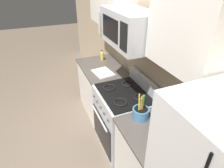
{
  "coord_description": "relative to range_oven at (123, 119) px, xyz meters",
  "views": [
    {
      "loc": [
        1.91,
        -0.26,
        2.31
      ],
      "look_at": [
        -0.1,
        0.57,
        1.03
      ],
      "focal_mm": 31.08,
      "sensor_mm": 36.0,
      "label": 1
    }
  ],
  "objects": [
    {
      "name": "ground_plane",
      "position": [
        0.0,
        -0.7,
        -0.47
      ],
      "size": [
        16.0,
        16.0,
        0.0
      ],
      "primitive_type": "plane",
      "color": "#6B5B4C"
    },
    {
      "name": "wall_back",
      "position": [
        0.0,
        0.39,
        0.83
      ],
      "size": [
        8.0,
        0.1,
        2.6
      ],
      "primitive_type": "cube",
      "color": "tan",
      "rests_on": "ground"
    },
    {
      "name": "counter_left",
      "position": [
        -0.89,
        -0.0,
        -0.02
      ],
      "size": [
        1.0,
        0.65,
        0.91
      ],
      "color": "silver",
      "rests_on": "ground"
    },
    {
      "name": "range_oven",
      "position": [
        0.0,
        0.0,
        0.0
      ],
      "size": [
        0.76,
        0.7,
        1.09
      ],
      "color": "#B2B5BA",
      "rests_on": "ground"
    },
    {
      "name": "counter_right",
      "position": [
        0.75,
        -0.0,
        -0.02
      ],
      "size": [
        0.72,
        0.65,
        0.91
      ],
      "color": "silver",
      "rests_on": "ground"
    },
    {
      "name": "microwave",
      "position": [
        -0.0,
        0.03,
        1.29
      ],
      "size": [
        0.77,
        0.44,
        0.38
      ],
      "color": "#B2B5BA"
    },
    {
      "name": "upper_cabinets_right",
      "position": [
        0.75,
        0.17,
        1.51
      ],
      "size": [
        0.71,
        0.34,
        0.78
      ],
      "color": "silver"
    },
    {
      "name": "utensil_crock",
      "position": [
        0.5,
        -0.04,
        0.5
      ],
      "size": [
        0.18,
        0.18,
        0.3
      ],
      "color": "teal",
      "rests_on": "counter_right"
    },
    {
      "name": "cutting_board",
      "position": [
        -0.66,
        -0.06,
        0.45
      ],
      "size": [
        0.38,
        0.31,
        0.02
      ],
      "primitive_type": "cube",
      "rotation": [
        0.0,
        0.0,
        0.13
      ],
      "color": "silver",
      "rests_on": "counter_left"
    },
    {
      "name": "bottle_oil",
      "position": [
        -1.15,
        0.1,
        0.52
      ],
      "size": [
        0.05,
        0.05,
        0.19
      ],
      "color": "gold",
      "rests_on": "counter_left"
    },
    {
      "name": "bottle_hot_sauce",
      "position": [
        0.87,
        0.05,
        0.54
      ],
      "size": [
        0.07,
        0.07,
        0.23
      ],
      "color": "red",
      "rests_on": "counter_right"
    }
  ]
}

